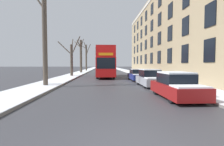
% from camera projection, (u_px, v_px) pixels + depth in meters
% --- Properties ---
extents(sidewalk_left, '(2.96, 130.00, 0.16)m').
position_uv_depth(sidewalk_left, '(87.00, 70.00, 56.44)').
color(sidewalk_left, slate).
rests_on(sidewalk_left, ground).
extents(sidewalk_right, '(2.96, 130.00, 0.16)m').
position_uv_depth(sidewalk_right, '(123.00, 70.00, 57.03)').
color(sidewalk_right, slate).
rests_on(sidewalk_right, ground).
extents(terrace_facade_right, '(9.10, 40.77, 13.49)m').
position_uv_depth(terrace_facade_right, '(178.00, 36.00, 29.25)').
color(terrace_facade_right, tan).
rests_on(terrace_facade_right, ground).
extents(bare_tree_left_0, '(3.20, 2.86, 9.15)m').
position_uv_depth(bare_tree_left_0, '(44.00, 37.00, 14.62)').
color(bare_tree_left_0, '#4C4238').
rests_on(bare_tree_left_0, ground).
extents(bare_tree_left_1, '(3.77, 2.70, 6.18)m').
position_uv_depth(bare_tree_left_1, '(71.00, 58.00, 27.34)').
color(bare_tree_left_1, '#4C4238').
rests_on(bare_tree_left_1, ground).
extents(bare_tree_left_2, '(2.23, 2.84, 7.72)m').
position_uv_depth(bare_tree_left_2, '(81.00, 55.00, 38.72)').
color(bare_tree_left_2, '#4C4238').
rests_on(bare_tree_left_2, ground).
extents(bare_tree_left_3, '(3.93, 2.83, 8.29)m').
position_uv_depth(bare_tree_left_3, '(86.00, 56.00, 50.85)').
color(bare_tree_left_3, '#4C4238').
rests_on(bare_tree_left_3, ground).
extents(double_decker_bus, '(2.55, 10.50, 4.30)m').
position_uv_depth(double_decker_bus, '(105.00, 61.00, 26.35)').
color(double_decker_bus, red).
rests_on(double_decker_bus, ground).
extents(parked_car_0, '(1.78, 4.29, 1.48)m').
position_uv_depth(parked_car_0, '(176.00, 86.00, 9.84)').
color(parked_car_0, maroon).
rests_on(parked_car_0, ground).
extents(parked_car_1, '(1.72, 4.41, 1.49)m').
position_uv_depth(parked_car_1, '(150.00, 78.00, 15.39)').
color(parked_car_1, '#9EA3AD').
rests_on(parked_car_1, ground).
extents(parked_car_2, '(1.76, 4.58, 1.36)m').
position_uv_depth(parked_car_2, '(137.00, 75.00, 21.00)').
color(parked_car_2, navy).
rests_on(parked_car_2, ground).
extents(pedestrian_left_sidewalk, '(0.36, 0.36, 1.65)m').
position_uv_depth(pedestrian_left_sidewalk, '(45.00, 76.00, 15.55)').
color(pedestrian_left_sidewalk, navy).
rests_on(pedestrian_left_sidewalk, ground).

